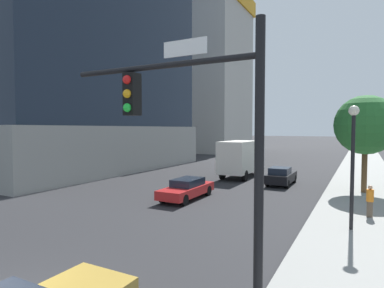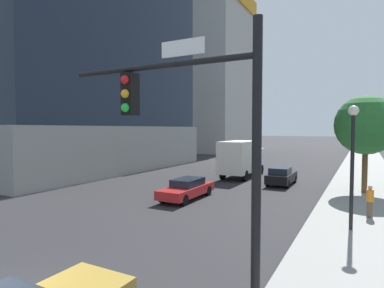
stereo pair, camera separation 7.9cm
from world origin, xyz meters
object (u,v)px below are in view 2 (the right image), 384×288
at_px(street_lamp, 353,148).
at_px(car_black, 281,176).
at_px(pedestrian_orange_shirt, 370,201).
at_px(traffic_light_pole, 194,127).
at_px(street_tree, 366,125).
at_px(box_truck, 242,157).
at_px(construction_building, 213,67).
at_px(car_red, 187,189).

height_order(street_lamp, car_black, street_lamp).
distance_m(car_black, pedestrian_orange_shirt, 10.03).
height_order(traffic_light_pole, car_black, traffic_light_pole).
xyz_separation_m(street_tree, box_truck, (-10.12, 3.48, -2.92)).
height_order(construction_building, street_lamp, construction_building).
bearing_deg(car_black, traffic_light_pole, -82.99).
relative_size(traffic_light_pole, pedestrian_orange_shirt, 4.17).
relative_size(street_lamp, box_truck, 0.77).
bearing_deg(traffic_light_pole, street_lamp, 71.98).
relative_size(traffic_light_pole, street_lamp, 1.23).
bearing_deg(box_truck, construction_building, 119.07).
height_order(box_truck, pedestrian_orange_shirt, box_truck).
relative_size(car_black, car_red, 0.86).
xyz_separation_m(street_lamp, pedestrian_orange_shirt, (0.76, 2.58, -2.76)).
bearing_deg(car_black, pedestrian_orange_shirt, -52.42).
height_order(traffic_light_pole, box_truck, traffic_light_pole).
bearing_deg(traffic_light_pole, pedestrian_orange_shirt, 72.36).
bearing_deg(pedestrian_orange_shirt, construction_building, 123.74).
height_order(construction_building, traffic_light_pole, construction_building).
relative_size(car_black, pedestrian_orange_shirt, 2.59).
bearing_deg(car_black, box_truck, 150.28).
xyz_separation_m(box_truck, pedestrian_orange_shirt, (10.35, -10.36, -0.91)).
bearing_deg(traffic_light_pole, car_black, 97.01).
bearing_deg(traffic_light_pole, construction_building, 114.20).
xyz_separation_m(car_red, box_truck, (-0.00, 10.49, 1.19)).
bearing_deg(box_truck, street_lamp, -53.47).
bearing_deg(car_red, car_black, 62.37).
bearing_deg(construction_building, pedestrian_orange_shirt, -56.26).
bearing_deg(pedestrian_orange_shirt, box_truck, 134.96).
distance_m(car_red, pedestrian_orange_shirt, 10.35).
distance_m(construction_building, car_red, 47.33).
bearing_deg(pedestrian_orange_shirt, street_lamp, -106.29).
height_order(traffic_light_pole, street_lamp, traffic_light_pole).
relative_size(traffic_light_pole, car_black, 1.61).
distance_m(street_lamp, street_tree, 9.54).
xyz_separation_m(traffic_light_pole, street_tree, (3.48, 18.54, 0.21)).
distance_m(construction_building, traffic_light_pole, 58.96).
bearing_deg(box_truck, traffic_light_pole, -73.22).
relative_size(street_tree, car_black, 1.62).
relative_size(construction_building, box_truck, 5.77).
bearing_deg(street_lamp, car_black, 116.98).
bearing_deg(street_tree, street_lamp, -93.21).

